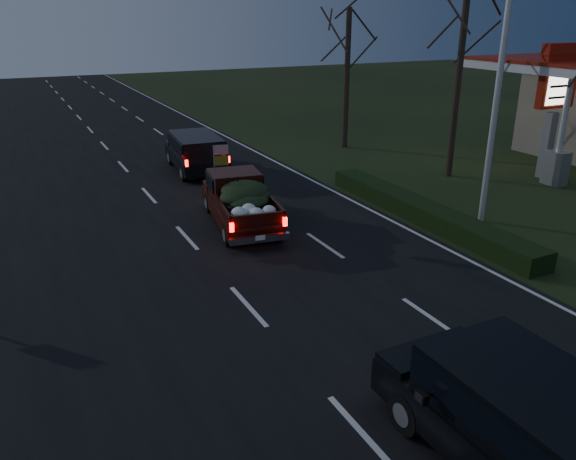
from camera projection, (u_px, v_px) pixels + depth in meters
name	position (u px, v px, depth m)	size (l,w,h in m)	color
ground	(248.00, 307.00, 13.62)	(120.00, 120.00, 0.00)	black
road_asphalt	(248.00, 306.00, 13.62)	(14.00, 120.00, 0.02)	black
hedge_row	(423.00, 212.00, 19.28)	(1.00, 10.00, 0.60)	black
light_pole	(502.00, 54.00, 17.30)	(0.50, 0.90, 9.16)	silver
gas_price_pylon	(556.00, 89.00, 23.14)	(2.00, 0.41, 5.57)	gray
gas_canopy	(571.00, 70.00, 24.60)	(7.10, 6.10, 4.88)	silver
bare_tree_mid	(464.00, 22.00, 22.42)	(3.60, 3.60, 8.50)	black
bare_tree_far	(348.00, 44.00, 28.24)	(3.60, 3.60, 7.00)	black
pickup_truck	(240.00, 198.00, 18.66)	(2.50, 4.91, 2.46)	#350D07
lead_suv	(196.00, 149.00, 25.01)	(2.39, 4.87, 1.35)	black
rear_suv	(539.00, 426.00, 8.08)	(2.33, 5.02, 1.44)	black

